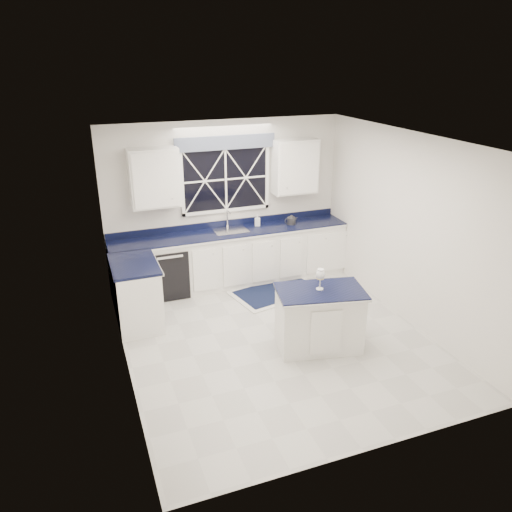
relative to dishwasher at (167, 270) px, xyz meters
name	(u,v)px	position (x,y,z in m)	size (l,w,h in m)	color
ground	(276,339)	(1.10, -1.95, -0.41)	(4.50, 4.50, 0.00)	#A4A4A0
back_wall	(225,202)	(1.10, 0.30, 0.94)	(4.00, 0.10, 2.70)	silver
base_cabinets	(216,265)	(0.77, -0.17, 0.04)	(3.99, 1.60, 0.90)	silver
countertop	(231,232)	(1.10, 0.00, 0.51)	(3.98, 0.64, 0.04)	black
dishwasher	(167,270)	(0.00, 0.00, 0.00)	(0.60, 0.58, 0.82)	black
window	(226,175)	(1.10, 0.25, 1.42)	(1.65, 0.09, 1.26)	black
upper_cabinets	(228,172)	(1.10, 0.13, 1.49)	(3.10, 0.34, 0.90)	silver
faucet	(228,218)	(1.10, 0.19, 0.69)	(0.05, 0.20, 0.30)	silver
island	(319,318)	(1.55, -2.31, 0.01)	(1.24, 0.89, 0.84)	silver
rug	(277,291)	(1.67, -0.60, -0.40)	(1.60, 1.17, 0.02)	beige
kettle	(291,220)	(2.17, -0.02, 0.61)	(0.24, 0.15, 0.17)	#323234
wine_glass	(320,275)	(1.55, -2.28, 0.62)	(0.12, 0.12, 0.28)	silver
soap_bottle	(257,220)	(1.60, 0.11, 0.63)	(0.09, 0.09, 0.20)	silver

